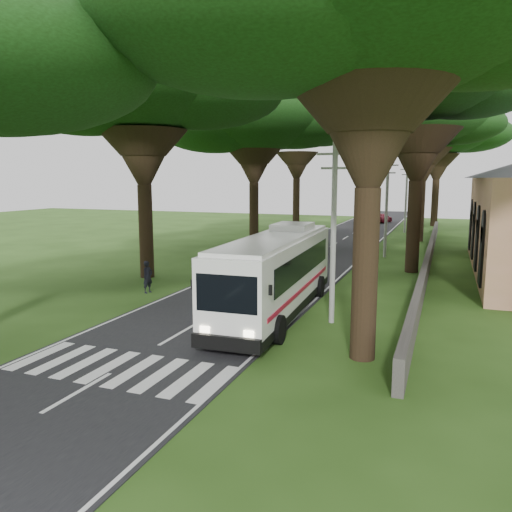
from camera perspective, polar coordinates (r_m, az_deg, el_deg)
ground at (r=19.41m, az=-11.83°, el=-10.49°), size 140.00×140.00×0.00m
road at (r=42.05m, az=6.85°, el=0.10°), size 8.00×120.00×0.04m
crosswalk at (r=17.87m, az=-15.37°, el=-12.35°), size 8.00×3.00×0.01m
property_wall at (r=39.77m, az=19.18°, el=0.03°), size 0.35×50.00×1.20m
pole_near at (r=21.92m, az=8.85°, el=3.03°), size 1.60×0.24×8.00m
pole_mid at (r=41.64m, az=14.69°, el=5.57°), size 1.60×0.24×8.00m
pole_far at (r=61.54m, az=16.78°, el=6.46°), size 1.60×0.24×8.00m
tree_l_mida at (r=33.25m, az=-13.01°, el=18.55°), size 14.27×14.27×15.25m
tree_l_midb at (r=48.94m, az=-0.25°, el=15.57°), size 15.67×15.67×15.50m
tree_l_far at (r=66.30m, az=4.73°, el=14.40°), size 12.85×12.85×15.75m
tree_r_mida at (r=35.92m, az=18.29°, el=18.32°), size 12.48×12.48×15.43m
tree_r_midb at (r=53.69m, az=18.70°, el=14.47°), size 12.70×12.70×14.94m
tree_r_far at (r=71.62m, az=20.17°, el=13.32°), size 15.38×15.38×15.96m
coach_bus at (r=23.52m, az=2.33°, el=-1.84°), size 3.40×12.73×3.72m
distant_car_a at (r=49.79m, az=5.60°, el=2.39°), size 2.88×4.75×1.51m
distant_car_b at (r=74.29m, az=11.77°, el=4.30°), size 2.04×4.18×1.32m
distant_car_c at (r=74.85m, az=14.20°, el=4.24°), size 2.76×4.76×1.30m
pedestrian at (r=28.61m, az=-12.28°, el=-2.35°), size 0.56×0.74×1.81m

